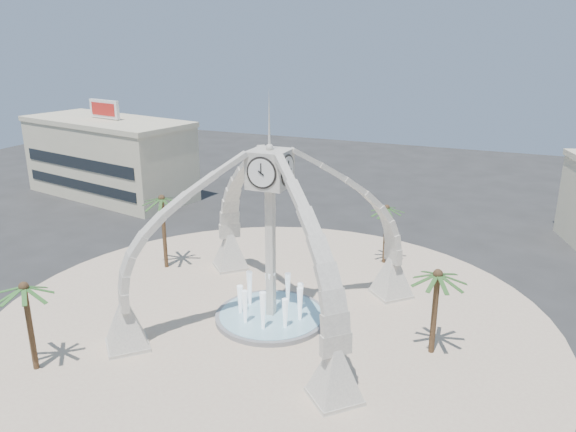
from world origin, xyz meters
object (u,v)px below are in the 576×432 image
at_px(palm_east, 438,275).
at_px(clock_tower, 270,234).
at_px(fountain, 271,315).
at_px(palm_south, 24,288).
at_px(palm_north, 387,209).
at_px(palm_west, 162,199).

bearing_deg(palm_east, clock_tower, 179.53).
bearing_deg(fountain, palm_south, -133.33).
bearing_deg(palm_north, clock_tower, -110.61).
relative_size(palm_north, palm_south, 0.93).
relative_size(palm_east, palm_west, 0.89).
distance_m(palm_east, palm_north, 14.82).
distance_m(clock_tower, palm_west, 13.27).
height_order(clock_tower, fountain, clock_tower).
bearing_deg(palm_north, fountain, -110.61).
relative_size(palm_east, palm_south, 1.00).
relative_size(palm_east, palm_north, 1.07).
relative_size(fountain, palm_west, 1.14).
xyz_separation_m(fountain, palm_north, (5.01, 13.32, 4.79)).
distance_m(clock_tower, palm_south, 15.53).
distance_m(fountain, palm_east, 12.40).
height_order(palm_east, palm_north, palm_east).
xyz_separation_m(palm_north, palm_south, (-15.64, -24.59, 0.34)).
height_order(clock_tower, palm_east, clock_tower).
height_order(palm_west, palm_south, palm_west).
height_order(palm_east, palm_west, palm_west).
bearing_deg(palm_west, clock_tower, -22.03).
bearing_deg(palm_east, palm_north, 115.12).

